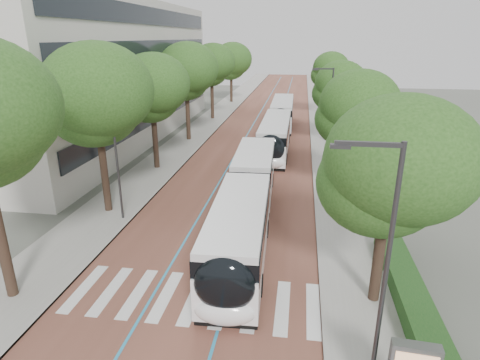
% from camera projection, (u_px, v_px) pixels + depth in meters
% --- Properties ---
extents(ground, '(160.00, 160.00, 0.00)m').
position_uv_depth(ground, '(183.00, 313.00, 16.13)').
color(ground, '#51544C').
rests_on(ground, ground).
extents(road, '(11.00, 140.00, 0.02)m').
position_uv_depth(road, '(268.00, 120.00, 53.37)').
color(road, brown).
rests_on(road, ground).
extents(sidewalk_left, '(4.00, 140.00, 0.12)m').
position_uv_depth(sidewalk_left, '(213.00, 118.00, 54.41)').
color(sidewalk_left, '#9B9993').
rests_on(sidewalk_left, ground).
extents(sidewalk_right, '(4.00, 140.00, 0.12)m').
position_uv_depth(sidewalk_right, '(325.00, 122.00, 52.29)').
color(sidewalk_right, '#9B9993').
rests_on(sidewalk_right, ground).
extents(kerb_left, '(0.20, 140.00, 0.14)m').
position_uv_depth(kerb_left, '(226.00, 119.00, 54.14)').
color(kerb_left, gray).
rests_on(kerb_left, ground).
extents(kerb_right, '(0.20, 140.00, 0.14)m').
position_uv_depth(kerb_right, '(310.00, 121.00, 52.56)').
color(kerb_right, gray).
rests_on(kerb_right, ground).
extents(zebra_crossing, '(10.55, 3.60, 0.01)m').
position_uv_depth(zebra_crossing, '(194.00, 298.00, 17.02)').
color(zebra_crossing, silver).
rests_on(zebra_crossing, ground).
extents(lane_line_left, '(0.12, 126.00, 0.01)m').
position_uv_depth(lane_line_left, '(256.00, 120.00, 53.59)').
color(lane_line_left, '#258ABC').
rests_on(lane_line_left, road).
extents(lane_line_right, '(0.12, 126.00, 0.01)m').
position_uv_depth(lane_line_right, '(280.00, 121.00, 53.14)').
color(lane_line_right, '#258ABC').
rests_on(lane_line_right, road).
extents(office_building, '(18.11, 40.00, 14.00)m').
position_uv_depth(office_building, '(77.00, 72.00, 42.59)').
color(office_building, '#B4B0A7').
rests_on(office_building, ground).
extents(hedge, '(1.20, 14.00, 0.80)m').
position_uv_depth(hedge, '(422.00, 326.00, 14.67)').
color(hedge, '#153E17').
rests_on(hedge, sidewalk_right).
extents(streetlight_near, '(1.82, 0.20, 8.00)m').
position_uv_depth(streetlight_near, '(381.00, 260.00, 10.78)').
color(streetlight_near, '#333235').
rests_on(streetlight_near, sidewalk_right).
extents(streetlight_far, '(1.82, 0.20, 8.00)m').
position_uv_depth(streetlight_far, '(329.00, 108.00, 34.06)').
color(streetlight_far, '#333235').
rests_on(streetlight_far, sidewalk_right).
extents(lamp_post_left, '(0.14, 0.14, 8.00)m').
position_uv_depth(lamp_post_left, '(116.00, 154.00, 23.05)').
color(lamp_post_left, '#333235').
rests_on(lamp_post_left, sidewalk_left).
extents(trees_left, '(6.38, 61.17, 10.10)m').
position_uv_depth(trees_left, '(178.00, 77.00, 38.47)').
color(trees_left, black).
rests_on(trees_left, ground).
extents(trees_right, '(5.65, 47.22, 8.15)m').
position_uv_depth(trees_right, '(346.00, 101.00, 30.98)').
color(trees_right, black).
rests_on(trees_right, ground).
extents(lead_bus, '(3.23, 18.48, 3.20)m').
position_uv_depth(lead_bus, '(247.00, 204.00, 22.54)').
color(lead_bus, black).
rests_on(lead_bus, ground).
extents(bus_queued_0, '(2.58, 12.41, 3.20)m').
position_uv_depth(bus_queued_0, '(275.00, 137.00, 37.58)').
color(bus_queued_0, white).
rests_on(bus_queued_0, ground).
extents(bus_queued_1, '(2.71, 12.43, 3.20)m').
position_uv_depth(bus_queued_1, '(282.00, 113.00, 49.40)').
color(bus_queued_1, white).
rests_on(bus_queued_1, ground).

